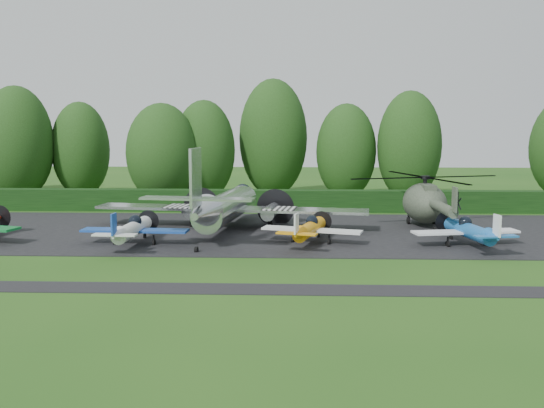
{
  "coord_description": "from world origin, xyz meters",
  "views": [
    {
      "loc": [
        5.29,
        -34.83,
        8.05
      ],
      "look_at": [
        3.62,
        7.22,
        2.5
      ],
      "focal_mm": 40.0,
      "sensor_mm": 36.0,
      "label": 1
    }
  ],
  "objects_px": {
    "helicopter": "(425,199)",
    "light_plane_orange": "(310,229)",
    "light_plane_blue": "(469,230)",
    "light_plane_white": "(133,229)",
    "transport_plane": "(227,206)"
  },
  "relations": [
    {
      "from": "helicopter",
      "to": "light_plane_orange",
      "type": "bearing_deg",
      "value": -138.18
    },
    {
      "from": "light_plane_orange",
      "to": "light_plane_blue",
      "type": "height_order",
      "value": "light_plane_blue"
    },
    {
      "from": "helicopter",
      "to": "light_plane_blue",
      "type": "bearing_deg",
      "value": -79.7
    },
    {
      "from": "light_plane_white",
      "to": "transport_plane",
      "type": "bearing_deg",
      "value": 43.29
    },
    {
      "from": "light_plane_orange",
      "to": "transport_plane",
      "type": "bearing_deg",
      "value": 125.97
    },
    {
      "from": "light_plane_white",
      "to": "light_plane_orange",
      "type": "xyz_separation_m",
      "value": [
        11.78,
        0.97,
        -0.06
      ]
    },
    {
      "from": "light_plane_white",
      "to": "light_plane_blue",
      "type": "relative_size",
      "value": 1.01
    },
    {
      "from": "light_plane_white",
      "to": "light_plane_orange",
      "type": "bearing_deg",
      "value": 1.93
    },
    {
      "from": "light_plane_orange",
      "to": "light_plane_white",
      "type": "bearing_deg",
      "value": 168.88
    },
    {
      "from": "light_plane_blue",
      "to": "helicopter",
      "type": "xyz_separation_m",
      "value": [
        -1.19,
        8.26,
        1.02
      ]
    },
    {
      "from": "light_plane_white",
      "to": "light_plane_blue",
      "type": "distance_m",
      "value": 22.21
    },
    {
      "from": "light_plane_orange",
      "to": "helicopter",
      "type": "distance_m",
      "value": 12.05
    },
    {
      "from": "light_plane_blue",
      "to": "helicopter",
      "type": "distance_m",
      "value": 8.41
    },
    {
      "from": "transport_plane",
      "to": "helicopter",
      "type": "distance_m",
      "value": 15.66
    },
    {
      "from": "light_plane_white",
      "to": "light_plane_orange",
      "type": "relative_size",
      "value": 1.05
    }
  ]
}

